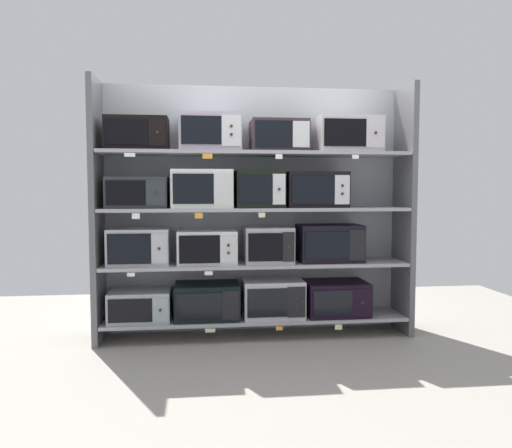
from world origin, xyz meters
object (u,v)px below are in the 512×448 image
Objects in this scene: microwave_1 at (207,301)px; microwave_2 at (273,298)px; microwave_13 at (210,133)px; microwave_14 at (279,136)px; microwave_8 at (138,193)px; microwave_12 at (137,134)px; microwave_15 at (347,135)px; microwave_3 at (336,298)px; microwave_10 at (259,189)px; microwave_7 at (329,243)px; microwave_0 at (140,305)px; microwave_11 at (316,190)px; microwave_4 at (139,247)px; microwave_5 at (207,247)px; microwave_9 at (202,189)px; microwave_6 at (268,245)px.

microwave_2 is at bearing -0.01° from microwave_1.
microwave_14 is at bearing -0.03° from microwave_13.
microwave_12 is (0.01, 0.00, 0.51)m from microwave_8.
microwave_15 reaches higher than microwave_14.
microwave_3 is 1.23m from microwave_10.
microwave_14 is (1.24, -0.00, -0.00)m from microwave_12.
microwave_7 is at bearing 0.00° from microwave_12.
microwave_10 is at bearing 0.01° from microwave_0.
microwave_13 is at bearing -0.11° from microwave_1.
microwave_3 is 1.08× the size of microwave_8.
microwave_12 reaches higher than microwave_11.
microwave_10 is 0.82× the size of microwave_13.
microwave_12 is at bearing 180.00° from microwave_2.
microwave_13 reaches higher than microwave_10.
microwave_7 is at bearing 0.00° from microwave_1.
microwave_4 is 1.01× the size of microwave_8.
microwave_5 is at bearing -179.97° from microwave_2.
microwave_11 is 0.96× the size of microwave_15.
microwave_10 is 1.16m from microwave_12.
microwave_0 is 0.99m from microwave_8.
microwave_11 is (0.98, 0.00, 0.51)m from microwave_5.
microwave_15 is (1.87, 0.00, 0.99)m from microwave_4.
microwave_14 is at bearing -0.23° from microwave_2.
microwave_4 reaches higher than microwave_3.
microwave_15 reaches higher than microwave_5.
microwave_9 is 1.22× the size of microwave_10.
microwave_13 is (-0.95, 0.00, 0.50)m from microwave_11.
microwave_12 is (-1.58, 0.00, 0.48)m from microwave_11.
microwave_1 is at bearing 0.01° from microwave_12.
microwave_14 is (0.05, -0.00, 1.46)m from microwave_2.
microwave_2 is at bearing -180.00° from microwave_15.
microwave_1 is at bearing 172.46° from microwave_5.
microwave_11 is 0.57m from microwave_15.
microwave_6 is at bearing -0.14° from microwave_10.
microwave_15 is at bearing 0.00° from microwave_0.
microwave_15 is at bearing 0.00° from microwave_6.
microwave_1 is at bearing 179.99° from microwave_15.
microwave_13 is at bearing 179.99° from microwave_6.
microwave_14 reaches higher than microwave_2.
microwave_1 is 1.09× the size of microwave_5.
microwave_8 is 0.51m from microwave_12.
microwave_6 is 0.83× the size of microwave_8.
microwave_1 is 1.19m from microwave_3.
microwave_6 reaches higher than microwave_3.
microwave_7 is at bearing 0.05° from microwave_14.
microwave_6 is 0.81× the size of microwave_9.
microwave_11 reaches higher than microwave_5.
microwave_3 is 1.07× the size of microwave_4.
microwave_7 reaches higher than microwave_3.
microwave_13 is at bearing 0.01° from microwave_0.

